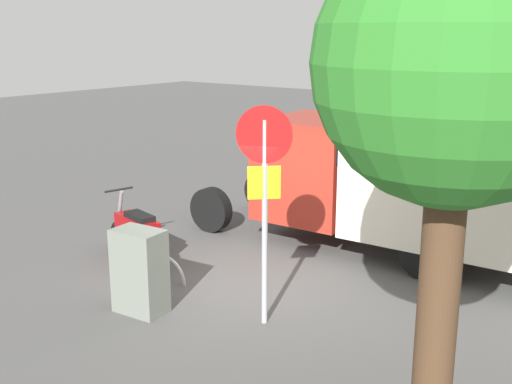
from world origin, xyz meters
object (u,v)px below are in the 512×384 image
object	(u,v)px
utility_cabinet	(140,271)
bike_rack_hoop	(167,280)
motorcycle	(137,233)
street_tree	(456,71)
box_truck_near	(421,169)
stop_sign	(264,182)

from	to	relation	value
utility_cabinet	bike_rack_hoop	bearing A→B (deg)	-62.14
motorcycle	street_tree	xyz separation A→B (m)	(-6.15, 1.84, 3.11)
street_tree	motorcycle	bearing A→B (deg)	-16.66
motorcycle	bike_rack_hoop	world-z (taller)	motorcycle
street_tree	box_truck_near	bearing A→B (deg)	-65.10
box_truck_near	street_tree	world-z (taller)	street_tree
box_truck_near	bike_rack_hoop	size ratio (longest dim) A/B	8.75
utility_cabinet	bike_rack_hoop	size ratio (longest dim) A/B	1.46
utility_cabinet	street_tree	bearing A→B (deg)	174.54
street_tree	utility_cabinet	bearing A→B (deg)	-5.46
stop_sign	street_tree	size ratio (longest dim) A/B	0.62
box_truck_near	bike_rack_hoop	world-z (taller)	box_truck_near
stop_sign	bike_rack_hoop	world-z (taller)	stop_sign
stop_sign	bike_rack_hoop	size ratio (longest dim) A/B	3.57
utility_cabinet	bike_rack_hoop	world-z (taller)	utility_cabinet
motorcycle	bike_rack_hoop	distance (m)	1.21
stop_sign	box_truck_near	bearing A→B (deg)	-98.26
box_truck_near	street_tree	size ratio (longest dim) A/B	1.51
box_truck_near	bike_rack_hoop	distance (m)	4.78
utility_cabinet	bike_rack_hoop	xyz separation A→B (m)	(0.56, -1.07, -0.62)
motorcycle	stop_sign	size ratio (longest dim) A/B	0.59
box_truck_near	stop_sign	distance (m)	3.90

